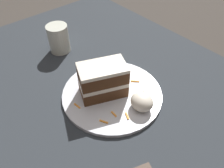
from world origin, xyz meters
TOP-DOWN VIEW (x-y plane):
  - ground_plane at (0.00, 0.00)m, footprint 6.00×6.00m
  - dining_table at (0.00, 0.00)m, footprint 1.03×0.91m
  - plate at (0.06, 0.05)m, footprint 0.28×0.28m
  - cake_slice at (0.04, 0.04)m, footprint 0.11×0.14m
  - cream_dollop at (0.15, 0.08)m, footprint 0.06×0.06m
  - orange_garnish at (0.00, 0.14)m, footprint 0.06×0.06m
  - carrot_shreds_scatter at (0.07, 0.07)m, footprint 0.19×0.19m
  - drinking_glass at (-0.22, 0.06)m, footprint 0.07×0.07m

SIDE VIEW (x-z plane):
  - ground_plane at x=0.00m, z-range 0.00..0.00m
  - dining_table at x=0.00m, z-range 0.00..0.03m
  - plate at x=0.06m, z-range 0.03..0.04m
  - carrot_shreds_scatter at x=0.07m, z-range 0.04..0.04m
  - orange_garnish at x=0.00m, z-range 0.04..0.05m
  - cream_dollop at x=0.15m, z-range 0.04..0.08m
  - drinking_glass at x=-0.22m, z-range 0.02..0.12m
  - cake_slice at x=0.04m, z-range 0.04..0.14m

